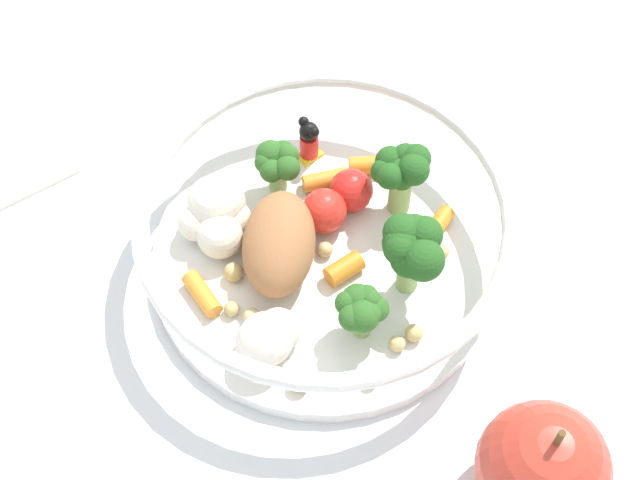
% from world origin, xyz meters
% --- Properties ---
extents(ground_plane, '(2.40, 2.40, 0.00)m').
position_xyz_m(ground_plane, '(0.00, 0.00, 0.00)').
color(ground_plane, white).
extents(food_container, '(0.23, 0.23, 0.07)m').
position_xyz_m(food_container, '(-0.00, 0.01, 0.03)').
color(food_container, white).
rests_on(food_container, ground_plane).
extents(loose_apple, '(0.07, 0.07, 0.08)m').
position_xyz_m(loose_apple, '(-0.18, 0.00, 0.03)').
color(loose_apple, '#BC3828').
rests_on(loose_apple, ground_plane).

